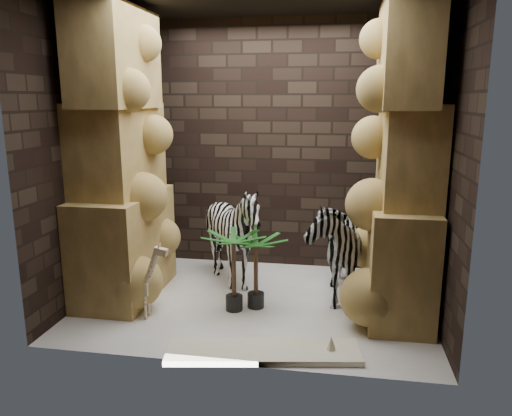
% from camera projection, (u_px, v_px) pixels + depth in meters
% --- Properties ---
extents(floor, '(3.50, 3.50, 0.00)m').
position_uv_depth(floor, '(254.00, 302.00, 5.12)').
color(floor, white).
rests_on(floor, ground).
extents(wall_back, '(3.50, 0.00, 3.50)m').
position_uv_depth(wall_back, '(271.00, 146.00, 6.00)').
color(wall_back, black).
rests_on(wall_back, ground).
extents(wall_front, '(3.50, 0.00, 3.50)m').
position_uv_depth(wall_front, '(225.00, 179.00, 3.59)').
color(wall_front, black).
rests_on(wall_front, ground).
extents(wall_left, '(0.00, 3.00, 3.00)m').
position_uv_depth(wall_left, '(87.00, 155.00, 5.08)').
color(wall_left, black).
rests_on(wall_left, ground).
extents(wall_right, '(0.00, 3.00, 3.00)m').
position_uv_depth(wall_right, '(442.00, 162.00, 4.51)').
color(wall_right, black).
rests_on(wall_right, ground).
extents(rock_pillar_left, '(0.68, 1.30, 3.00)m').
position_uv_depth(rock_pillar_left, '(119.00, 156.00, 5.02)').
color(rock_pillar_left, tan).
rests_on(rock_pillar_left, floor).
extents(rock_pillar_right, '(0.58, 1.25, 3.00)m').
position_uv_depth(rock_pillar_right, '(404.00, 162.00, 4.57)').
color(rock_pillar_right, tan).
rests_on(rock_pillar_right, floor).
extents(zebra_right, '(0.68, 1.16, 1.32)m').
position_uv_depth(zebra_right, '(332.00, 238.00, 5.10)').
color(zebra_right, white).
rests_on(zebra_right, floor).
extents(zebra_left, '(1.12, 1.31, 1.07)m').
position_uv_depth(zebra_left, '(233.00, 240.00, 5.47)').
color(zebra_left, white).
rests_on(zebra_left, floor).
extents(giraffe_toy, '(0.40, 0.15, 0.78)m').
position_uv_depth(giraffe_toy, '(136.00, 279.00, 4.69)').
color(giraffe_toy, beige).
rests_on(giraffe_toy, floor).
extents(palm_front, '(0.36, 0.36, 0.75)m').
position_uv_depth(palm_front, '(256.00, 272.00, 4.92)').
color(palm_front, '#164314').
rests_on(palm_front, floor).
extents(palm_back, '(0.36, 0.36, 0.80)m').
position_uv_depth(palm_back, '(234.00, 272.00, 4.85)').
color(palm_back, '#164314').
rests_on(palm_back, floor).
extents(surfboard, '(1.64, 0.64, 0.05)m').
position_uv_depth(surfboard, '(263.00, 352.00, 4.07)').
color(surfboard, white).
rests_on(surfboard, floor).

